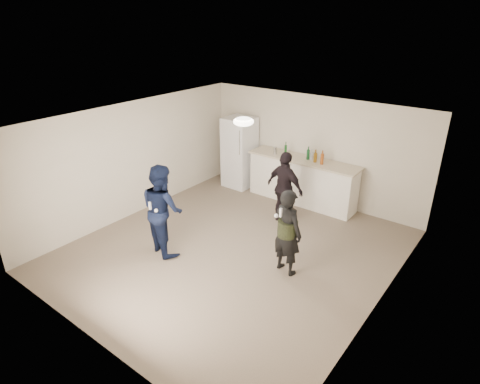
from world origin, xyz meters
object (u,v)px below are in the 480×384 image
Objects in this scene: shaker at (275,150)px; counter at (302,182)px; man at (163,209)px; spectator at (285,188)px; woman at (287,232)px; fridge at (240,152)px.

counter is at bearing 7.75° from shaker.
counter is 0.97m from shaker.
man reaches higher than shaker.
spectator is (1.19, 2.35, -0.08)m from man.
woman is (1.90, -2.54, -0.40)m from shaker.
shaker is 1.40m from spectator.
man is at bearing -76.67° from fridge.
counter is at bearing -90.01° from man.
man is 1.10× the size of spectator.
shaker is (1.09, -0.03, 0.28)m from fridge.
spectator is at bearing -80.31° from counter.
shaker is 0.11× the size of spectator.
woman is at bearing -65.85° from counter.
spectator is at bearing -46.68° from woman.
fridge is 1.15× the size of woman.
woman is 1.84m from spectator.
woman is (1.18, -2.64, 0.25)m from counter.
man is at bearing 72.71° from spectator.
woman is at bearing -143.51° from man.
fridge is at bearing 178.58° from shaker.
shaker is at bearing -172.25° from counter.
spectator is (1.99, -1.03, -0.11)m from fridge.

